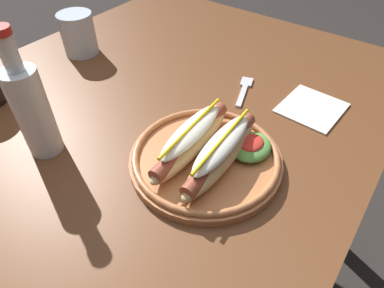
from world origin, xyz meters
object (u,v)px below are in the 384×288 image
(water_cup, at_px, (78,34))
(fork, at_px, (244,89))
(napkin, at_px, (312,108))
(hot_dog_plate, at_px, (208,152))
(glass_bottle, at_px, (32,109))

(water_cup, bearing_deg, fork, -76.95)
(fork, relative_size, napkin, 0.92)
(hot_dog_plate, bearing_deg, fork, 14.57)
(fork, bearing_deg, napkin, -99.75)
(water_cup, xyz_separation_m, napkin, (0.13, -0.60, -0.05))
(fork, xyz_separation_m, napkin, (0.02, -0.15, -0.00))
(glass_bottle, bearing_deg, fork, -27.31)
(hot_dog_plate, xyz_separation_m, napkin, (0.27, -0.09, -0.02))
(hot_dog_plate, xyz_separation_m, fork, (0.24, 0.06, -0.02))
(napkin, bearing_deg, fork, 99.24)
(water_cup, height_order, napkin, water_cup)
(hot_dog_plate, height_order, napkin, hot_dog_plate)
(fork, relative_size, glass_bottle, 0.50)
(fork, bearing_deg, water_cup, 84.06)
(water_cup, bearing_deg, napkin, -77.92)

